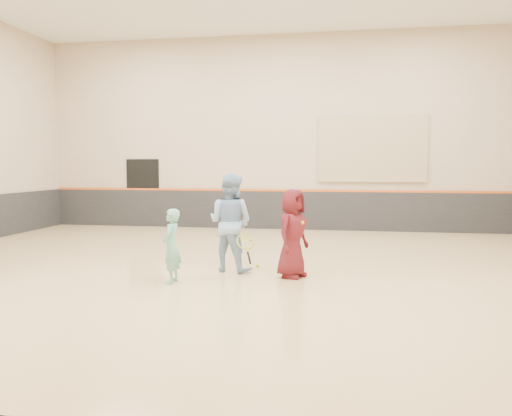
% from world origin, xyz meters
% --- Properties ---
extents(room, '(15.04, 12.04, 6.22)m').
position_xyz_m(room, '(0.00, 0.00, 0.81)').
color(room, tan).
rests_on(room, ground).
extents(wainscot_back, '(14.90, 0.04, 1.20)m').
position_xyz_m(wainscot_back, '(0.00, 5.97, 0.60)').
color(wainscot_back, '#232326').
rests_on(wainscot_back, floor).
extents(accent_stripe, '(14.90, 0.03, 0.06)m').
position_xyz_m(accent_stripe, '(0.00, 5.96, 1.22)').
color(accent_stripe, '#D85914').
rests_on(accent_stripe, wall_back).
extents(acoustic_panel, '(3.20, 0.08, 2.00)m').
position_xyz_m(acoustic_panel, '(2.80, 5.95, 2.50)').
color(acoustic_panel, tan).
rests_on(acoustic_panel, wall_back).
extents(doorway, '(1.10, 0.05, 2.20)m').
position_xyz_m(doorway, '(-4.50, 5.98, 1.10)').
color(doorway, black).
rests_on(doorway, floor).
extents(girl, '(0.32, 0.47, 1.28)m').
position_xyz_m(girl, '(-0.96, -1.42, 0.64)').
color(girl, '#73C8B1').
rests_on(girl, floor).
extents(instructor, '(1.07, 0.95, 1.85)m').
position_xyz_m(instructor, '(-0.18, -0.29, 0.93)').
color(instructor, '#93BCE3').
rests_on(instructor, floor).
extents(young_man, '(0.78, 0.92, 1.59)m').
position_xyz_m(young_man, '(1.04, -0.64, 0.80)').
color(young_man, '#59151C').
rests_on(young_man, floor).
extents(held_racket, '(0.50, 0.50, 0.61)m').
position_xyz_m(held_racket, '(0.17, -0.60, 0.61)').
color(held_racket, '#A5BA28').
rests_on(held_racket, instructor).
extents(spare_racket, '(0.61, 0.61, 0.08)m').
position_xyz_m(spare_racket, '(-0.63, 3.59, 0.04)').
color(spare_racket, yellow).
rests_on(spare_racket, floor).
extents(ball_under_racket, '(0.07, 0.07, 0.07)m').
position_xyz_m(ball_under_racket, '(0.29, 0.09, 0.03)').
color(ball_under_racket, '#B9D231').
rests_on(ball_under_racket, floor).
extents(ball_in_hand, '(0.07, 0.07, 0.07)m').
position_xyz_m(ball_in_hand, '(1.22, -0.75, 1.00)').
color(ball_in_hand, '#BDD130').
rests_on(ball_in_hand, young_man).
extents(ball_beside_spare, '(0.07, 0.07, 0.07)m').
position_xyz_m(ball_beside_spare, '(-1.29, 3.81, 0.03)').
color(ball_beside_spare, yellow).
rests_on(ball_beside_spare, floor).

